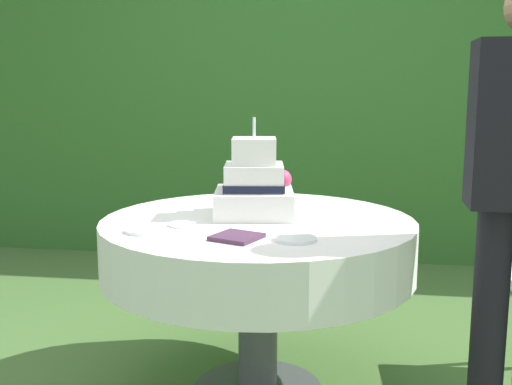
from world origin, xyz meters
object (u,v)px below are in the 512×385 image
(napkin_stack, at_px, (237,237))
(cake_table, at_px, (258,248))
(serving_plate_right, at_px, (145,230))
(serving_plate_near, at_px, (297,199))
(serving_plate_far, at_px, (295,239))
(wedding_cake, at_px, (255,186))
(serving_plate_left, at_px, (182,224))

(napkin_stack, bearing_deg, cake_table, 85.46)
(serving_plate_right, bearing_deg, serving_plate_near, 54.79)
(serving_plate_far, bearing_deg, serving_plate_near, 94.00)
(serving_plate_far, height_order, serving_plate_right, same)
(cake_table, relative_size, napkin_stack, 8.39)
(napkin_stack, bearing_deg, wedding_cake, 89.49)
(serving_plate_left, bearing_deg, serving_plate_right, -133.83)
(serving_plate_far, bearing_deg, cake_table, 118.35)
(wedding_cake, height_order, serving_plate_right, wedding_cake)
(cake_table, distance_m, serving_plate_far, 0.39)
(wedding_cake, xyz_separation_m, serving_plate_far, (0.20, -0.39, -0.11))
(serving_plate_far, xyz_separation_m, serving_plate_left, (-0.44, 0.16, 0.00))
(serving_plate_far, xyz_separation_m, serving_plate_right, (-0.54, 0.05, 0.00))
(napkin_stack, bearing_deg, serving_plate_left, 144.53)
(cake_table, bearing_deg, napkin_stack, -94.54)
(serving_plate_near, bearing_deg, serving_plate_far, -86.00)
(serving_plate_left, height_order, napkin_stack, napkin_stack)
(serving_plate_far, height_order, serving_plate_left, same)
(serving_plate_near, distance_m, serving_plate_right, 0.85)
(serving_plate_right, bearing_deg, cake_table, 36.49)
(serving_plate_far, bearing_deg, napkin_stack, -177.50)
(serving_plate_near, bearing_deg, serving_plate_left, -123.32)
(serving_plate_right, bearing_deg, wedding_cake, 44.87)
(cake_table, bearing_deg, serving_plate_left, -148.33)
(cake_table, distance_m, napkin_stack, 0.36)
(wedding_cake, relative_size, napkin_stack, 2.69)
(wedding_cake, relative_size, serving_plate_far, 2.72)
(serving_plate_left, xyz_separation_m, serving_plate_right, (-0.11, -0.11, 0.00))
(serving_plate_left, xyz_separation_m, napkin_stack, (0.24, -0.17, 0.00))
(serving_plate_far, bearing_deg, serving_plate_left, 159.89)
(wedding_cake, xyz_separation_m, serving_plate_near, (0.14, 0.35, -0.11))
(cake_table, relative_size, serving_plate_far, 8.45)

